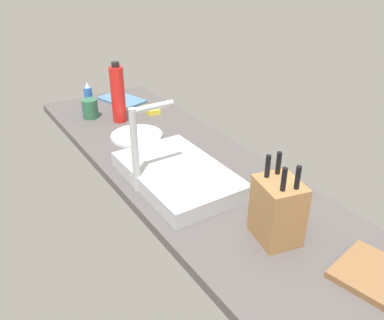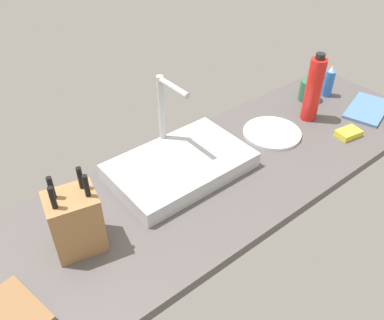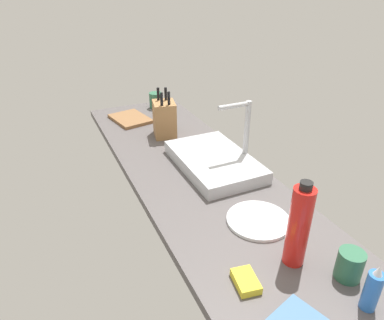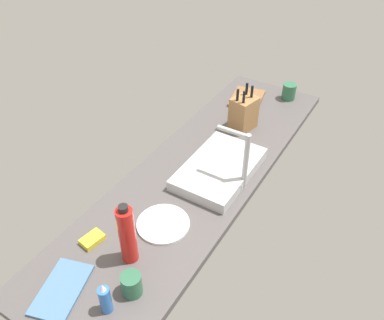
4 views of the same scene
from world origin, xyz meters
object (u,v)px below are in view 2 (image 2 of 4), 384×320
at_px(faucet, 165,110).
at_px(soap_bottle, 329,83).
at_px(water_bottle, 314,89).
at_px(coffee_mug, 308,90).
at_px(dish_towel, 367,109).
at_px(dish_sponge, 348,133).
at_px(dinner_plate, 272,133).
at_px(knife_block, 75,221).
at_px(sink_basin, 180,166).

distance_m(faucet, soap_bottle, 0.81).
height_order(water_bottle, coffee_mug, water_bottle).
relative_size(dish_towel, dish_sponge, 2.65).
relative_size(dinner_plate, dish_towel, 0.93).
distance_m(water_bottle, coffee_mug, 0.17).
bearing_deg(coffee_mug, dish_sponge, -109.19).
relative_size(faucet, dish_towel, 1.23).
xyz_separation_m(knife_block, water_bottle, (1.02, 0.02, 0.04)).
relative_size(soap_bottle, dinner_plate, 0.65).
bearing_deg(dinner_plate, knife_block, -177.61).
bearing_deg(dish_towel, sink_basin, 168.51).
bearing_deg(dinner_plate, water_bottle, -3.66).
distance_m(sink_basin, knife_block, 0.42).
bearing_deg(water_bottle, dinner_plate, 176.34).
relative_size(water_bottle, dish_sponge, 3.09).
relative_size(faucet, dinner_plate, 1.33).
height_order(water_bottle, dish_sponge, water_bottle).
bearing_deg(soap_bottle, knife_block, -175.87).
relative_size(dinner_plate, coffee_mug, 2.47).
xyz_separation_m(faucet, coffee_mug, (0.70, -0.08, -0.13)).
bearing_deg(knife_block, soap_bottle, 16.79).
distance_m(soap_bottle, water_bottle, 0.23).
bearing_deg(faucet, coffee_mug, -6.50).
height_order(soap_bottle, dish_towel, soap_bottle).
height_order(dinner_plate, dish_towel, same).
bearing_deg(sink_basin, soap_bottle, 0.89).
distance_m(sink_basin, dinner_plate, 0.41).
bearing_deg(sink_basin, water_bottle, -5.14).
xyz_separation_m(faucet, dish_sponge, (0.60, -0.36, -0.16)).
height_order(knife_block, dish_towel, knife_block).
bearing_deg(sink_basin, faucet, 76.14).
bearing_deg(dish_sponge, water_bottle, 95.74).
height_order(faucet, knife_block, faucet).
xyz_separation_m(sink_basin, water_bottle, (0.61, -0.05, 0.10)).
bearing_deg(dinner_plate, dish_sponge, -41.07).
height_order(soap_bottle, coffee_mug, soap_bottle).
bearing_deg(sink_basin, coffee_mug, 3.48).
bearing_deg(sink_basin, dish_sponge, -20.26).
xyz_separation_m(dinner_plate, coffee_mug, (0.31, 0.09, 0.04)).
distance_m(dish_towel, dish_sponge, 0.23).
distance_m(sink_basin, faucet, 0.19).
distance_m(coffee_mug, dish_sponge, 0.29).
height_order(faucet, water_bottle, faucet).
relative_size(knife_block, dish_sponge, 2.77).
relative_size(faucet, coffee_mug, 3.30).
distance_m(soap_bottle, coffee_mug, 0.10).
relative_size(knife_block, soap_bottle, 1.75).
xyz_separation_m(sink_basin, dish_sponge, (0.63, -0.23, -0.02)).
xyz_separation_m(water_bottle, dish_sponge, (0.02, -0.18, -0.12)).
bearing_deg(sink_basin, knife_block, -169.48).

